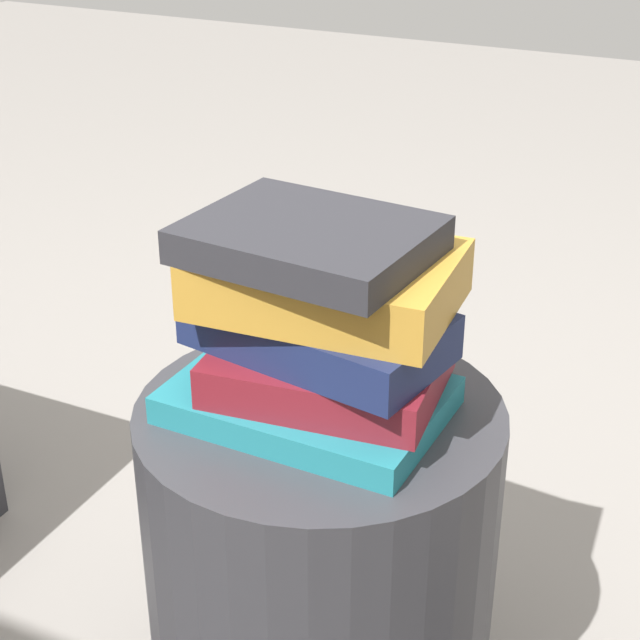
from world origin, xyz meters
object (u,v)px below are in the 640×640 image
object	(u,v)px
book_maroon	(330,367)
book_ochre	(328,279)
book_teal	(308,400)
book_charcoal	(309,240)
book_navy	(320,330)
side_table	(320,567)

from	to	relation	value
book_maroon	book_ochre	distance (m)	0.10
book_teal	book_maroon	distance (m)	0.05
book_teal	book_ochre	bearing A→B (deg)	-130.00
book_charcoal	book_navy	bearing A→B (deg)	-152.65
book_maroon	book_navy	xyz separation A→B (m)	(0.01, 0.01, 0.05)
side_table	book_ochre	bearing A→B (deg)	-129.49
book_maroon	book_navy	size ratio (longest dim) A/B	0.90
book_maroon	book_charcoal	world-z (taller)	book_charcoal
book_teal	book_ochre	world-z (taller)	book_ochre
side_table	book_navy	xyz separation A→B (m)	(-0.00, 0.01, 0.33)
book_teal	book_navy	xyz separation A→B (m)	(-0.01, -0.00, 0.09)
book_ochre	book_teal	bearing A→B (deg)	44.72
book_navy	book_ochre	bearing A→B (deg)	-93.39
side_table	book_maroon	bearing A→B (deg)	-160.98
book_navy	book_charcoal	size ratio (longest dim) A/B	1.14
side_table	book_navy	distance (m)	0.33
side_table	book_navy	bearing A→B (deg)	116.45
book_maroon	book_charcoal	distance (m)	0.15
book_navy	book_teal	bearing A→B (deg)	30.57
book_navy	book_maroon	bearing A→B (deg)	-120.78
book_teal	book_ochre	size ratio (longest dim) A/B	1.10
side_table	book_charcoal	xyz separation A→B (m)	(0.01, 0.01, 0.43)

